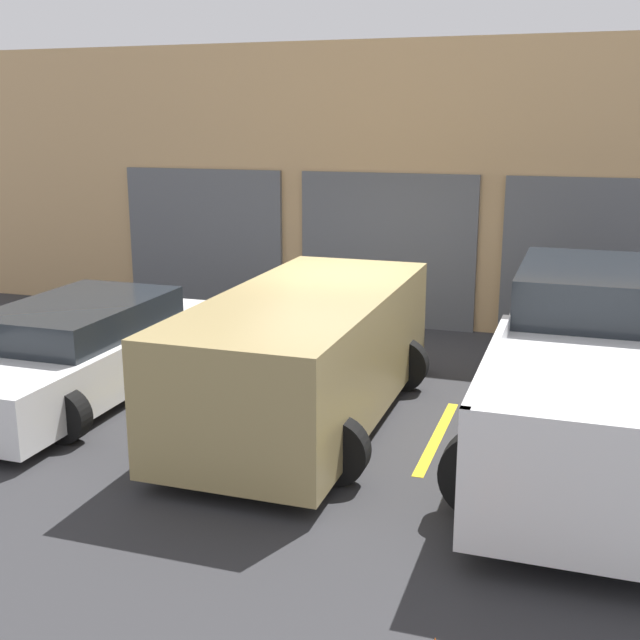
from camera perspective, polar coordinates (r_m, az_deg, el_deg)
name	(u,v)px	position (r m, az deg, el deg)	size (l,w,h in m)	color
ground_plane	(348,377)	(11.00, 1.97, -4.11)	(28.00, 28.00, 0.00)	#2D2D30
shophouse_building	(404,189)	(13.68, 6.00, 9.28)	(17.71, 0.68, 4.68)	tan
pickup_truck	(590,371)	(8.98, 18.62, -3.47)	(2.47, 5.55, 1.76)	white
sedan_white	(79,350)	(10.71, -16.77, -2.06)	(2.18, 4.60, 1.19)	white
sedan_side	(306,353)	(9.22, -0.97, -2.33)	(2.29, 4.72, 1.53)	#9E8956
parking_stripe_left	(188,406)	(10.07, -9.35, -6.03)	(0.12, 2.20, 0.01)	gold
parking_stripe_centre	(437,436)	(9.12, 8.34, -8.18)	(0.12, 2.20, 0.01)	gold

